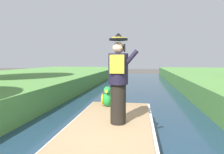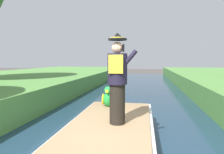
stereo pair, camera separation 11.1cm
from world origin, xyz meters
name	(u,v)px [view 1 (the left image)]	position (x,y,z in m)	size (l,w,h in m)	color
boat	(111,137)	(0.00, 0.46, 0.40)	(1.87, 4.23, 0.61)	silver
person_pirate	(118,79)	(0.16, 0.45, 1.64)	(0.61, 0.42, 1.85)	black
parrot_plush	(107,98)	(-0.33, 1.84, 0.95)	(0.36, 0.35, 0.57)	green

